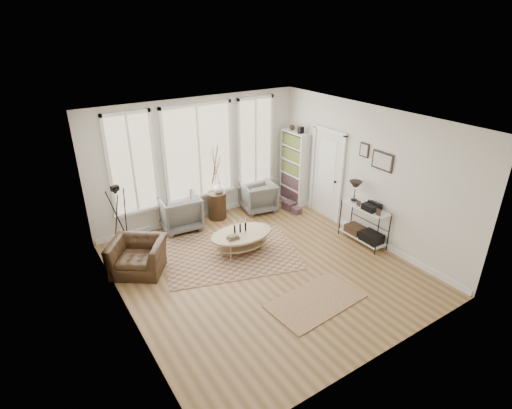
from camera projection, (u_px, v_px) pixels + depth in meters
room at (265, 202)px, 7.24m from camera, size 5.50×5.54×2.90m
bay_window at (199, 154)px, 9.20m from camera, size 4.14×0.12×2.24m
door at (327, 172)px, 9.48m from camera, size 0.09×1.06×2.22m
bookcase at (294, 167)px, 10.30m from camera, size 0.31×0.85×2.06m
low_shelf at (364, 221)px, 8.55m from camera, size 0.38×1.08×1.30m
wall_art at (378, 158)px, 8.09m from camera, size 0.04×0.88×0.44m
rug_main at (231, 253)px, 8.33m from camera, size 3.15×2.72×0.01m
rug_runner at (316, 301)px, 6.90m from camera, size 1.72×1.04×0.01m
coffee_table at (241, 237)px, 8.27m from camera, size 1.36×0.90×0.61m
armchair_left at (180, 212)px, 9.16m from camera, size 0.95×0.97×0.82m
armchair_right at (258, 196)px, 10.06m from camera, size 0.93×0.95×0.74m
side_table at (216, 184)px, 9.43m from camera, size 0.44×0.44×1.85m
vase at (219, 187)px, 9.51m from camera, size 0.30×0.30×0.26m
accent_chair at (138, 256)px, 7.63m from camera, size 1.30×1.28×0.64m
tripod_camera at (120, 222)px, 8.14m from camera, size 0.52×0.52×1.47m
book_stack_near at (289, 205)px, 10.23m from camera, size 0.27×0.33×0.20m
book_stack_far at (296, 210)px, 10.00m from camera, size 0.20×0.25×0.15m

